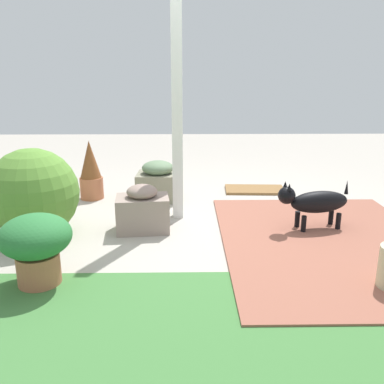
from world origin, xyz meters
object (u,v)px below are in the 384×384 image
(stone_planter_nearest, at_px, (158,181))
(terracotta_pot_broad, at_px, (36,243))
(porch_pillar, at_px, (177,94))
(terracotta_pot_tall, at_px, (44,187))
(dog, at_px, (314,202))
(round_shrub, at_px, (33,193))
(doormat, at_px, (255,190))
(terracotta_pot_spiky, at_px, (91,171))
(stone_planter_mid, at_px, (143,210))

(stone_planter_nearest, xyz_separation_m, terracotta_pot_broad, (0.69, 1.96, 0.09))
(porch_pillar, height_order, terracotta_pot_tall, porch_pillar)
(porch_pillar, height_order, dog, porch_pillar)
(round_shrub, height_order, dog, round_shrub)
(porch_pillar, relative_size, doormat, 3.36)
(porch_pillar, bearing_deg, doormat, -135.11)
(terracotta_pot_spiky, distance_m, doormat, 1.97)
(stone_planter_mid, bearing_deg, terracotta_pot_tall, -32.71)
(stone_planter_mid, height_order, doormat, stone_planter_mid)
(terracotta_pot_spiky, distance_m, terracotta_pot_tall, 0.54)
(stone_planter_mid, bearing_deg, doormat, -133.74)
(terracotta_pot_tall, relative_size, doormat, 0.83)
(round_shrub, xyz_separation_m, terracotta_pot_spiky, (-0.24, -1.14, -0.07))
(porch_pillar, xyz_separation_m, doormat, (-0.93, -0.92, -1.19))
(porch_pillar, relative_size, terracotta_pot_tall, 4.06)
(terracotta_pot_tall, xyz_separation_m, dog, (-2.69, 0.74, 0.06))
(porch_pillar, distance_m, terracotta_pot_tall, 1.78)
(terracotta_pot_spiky, height_order, dog, terracotta_pot_spiky)
(dog, bearing_deg, porch_pillar, -17.46)
(terracotta_pot_broad, distance_m, terracotta_pot_tall, 1.79)
(round_shrub, bearing_deg, doormat, -146.93)
(stone_planter_nearest, distance_m, dog, 1.78)
(porch_pillar, bearing_deg, dog, 162.54)
(terracotta_pot_spiky, height_order, terracotta_pot_tall, terracotta_pot_spiky)
(terracotta_pot_spiky, bearing_deg, terracotta_pot_tall, 34.18)
(stone_planter_nearest, bearing_deg, stone_planter_mid, 85.32)
(porch_pillar, xyz_separation_m, dog, (-1.24, 0.39, -0.93))
(terracotta_pot_spiky, bearing_deg, stone_planter_nearest, 176.12)
(porch_pillar, bearing_deg, stone_planter_mid, 49.94)
(terracotta_pot_spiky, height_order, doormat, terracotta_pot_spiky)
(stone_planter_nearest, relative_size, terracotta_pot_tall, 0.82)
(stone_planter_mid, bearing_deg, porch_pillar, -130.06)
(stone_planter_mid, relative_size, dog, 0.73)
(porch_pillar, xyz_separation_m, terracotta_pot_spiky, (1.00, -0.65, -0.88))
(dog, bearing_deg, terracotta_pot_tall, -15.39)
(stone_planter_mid, xyz_separation_m, round_shrub, (0.93, 0.12, 0.20))
(stone_planter_nearest, bearing_deg, round_shrub, 47.07)
(round_shrub, relative_size, terracotta_pot_spiky, 1.17)
(terracotta_pot_spiky, xyz_separation_m, doormat, (-1.93, -0.28, -0.30))
(terracotta_pot_spiky, distance_m, dog, 2.47)
(terracotta_pot_tall, bearing_deg, terracotta_pot_spiky, -145.82)
(round_shrub, bearing_deg, stone_planter_mid, -172.86)
(stone_planter_nearest, height_order, stone_planter_mid, stone_planter_nearest)
(porch_pillar, relative_size, stone_planter_mid, 4.79)
(terracotta_pot_spiky, height_order, terracotta_pot_broad, terracotta_pot_spiky)
(terracotta_pot_tall, bearing_deg, doormat, -166.34)
(stone_planter_mid, bearing_deg, stone_planter_nearest, -94.68)
(porch_pillar, bearing_deg, terracotta_pot_tall, -13.56)
(porch_pillar, relative_size, terracotta_pot_broad, 4.86)
(porch_pillar, distance_m, doormat, 1.77)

